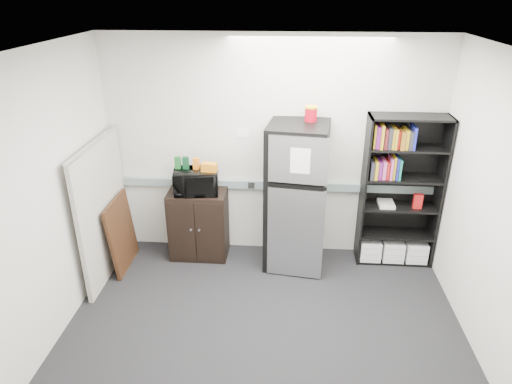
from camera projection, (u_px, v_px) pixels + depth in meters
floor at (263, 340)px, 4.45m from camera, size 4.00×4.00×0.00m
wall_back at (272, 150)px, 5.47m from camera, size 4.00×0.02×2.70m
wall_right at (506, 226)px, 3.75m from camera, size 0.02×3.50×2.70m
wall_left at (38, 210)px, 4.02m from camera, size 0.02×3.50×2.70m
ceiling at (265, 54)px, 3.32m from camera, size 4.00×3.50×0.02m
electrical_raceway at (271, 185)px, 5.63m from camera, size 3.92×0.05×0.10m
wall_note at (243, 133)px, 5.41m from camera, size 0.14×0.00×0.10m
bookshelf at (400, 193)px, 5.39m from camera, size 0.90×0.34×1.85m
cubicle_partition at (103, 210)px, 5.22m from camera, size 0.06×1.30×1.62m
cabinet at (199, 224)px, 5.69m from camera, size 0.70×0.47×0.88m
microwave at (196, 181)px, 5.43m from camera, size 0.56×0.42×0.29m
snack_box_a at (178, 163)px, 5.38m from camera, size 0.07×0.05×0.15m
snack_box_b at (186, 163)px, 5.38m from camera, size 0.07×0.06×0.15m
snack_box_c at (196, 164)px, 5.37m from camera, size 0.07×0.06×0.14m
snack_bag at (209, 167)px, 5.32m from camera, size 0.19×0.12×0.10m
refrigerator at (296, 197)px, 5.35m from camera, size 0.75×0.78×1.77m
coffee_can at (311, 113)px, 5.05m from camera, size 0.14×0.14×0.19m
framed_poster at (122, 234)px, 5.46m from camera, size 0.12×0.69×0.88m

